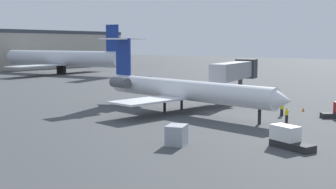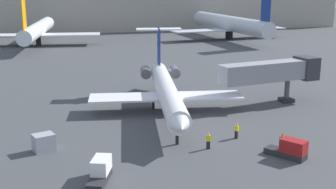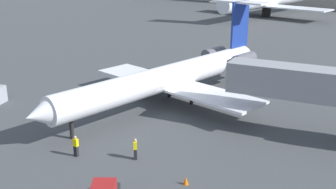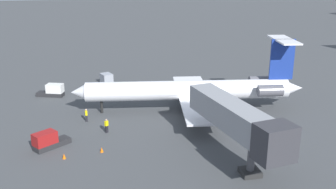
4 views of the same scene
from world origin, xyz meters
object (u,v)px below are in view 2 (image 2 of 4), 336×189
object	(u,v)px
baggage_tug_trailing	(290,150)
parked_airliner_west_end	(38,30)
regional_jet	(166,89)
baggage_tug_lead	(100,171)
ground_crew_loader	(236,131)
ground_crew_marshaller	(208,141)
traffic_cone_mid	(283,135)
parked_airliner_west_mid	(230,24)
cargo_container_uld	(44,143)
traffic_cone_near	(307,146)
jet_bridge	(276,71)

from	to	relation	value
baggage_tug_trailing	parked_airliner_west_end	world-z (taller)	parked_airliner_west_end
regional_jet	baggage_tug_lead	size ratio (longest dim) A/B	7.34
ground_crew_loader	baggage_tug_lead	size ratio (longest dim) A/B	0.40
ground_crew_marshaller	parked_airliner_west_end	size ratio (longest dim) A/B	0.04
traffic_cone_mid	parked_airliner_west_mid	distance (m)	84.24
cargo_container_uld	parked_airliner_west_mid	distance (m)	93.25
traffic_cone_near	parked_airliner_west_end	world-z (taller)	parked_airliner_west_end
ground_crew_marshaller	traffic_cone_mid	xyz separation A→B (m)	(9.11, 1.48, -0.58)
regional_jet	ground_crew_loader	distance (m)	13.31
traffic_cone_near	baggage_tug_trailing	bearing A→B (deg)	-148.79
parked_airliner_west_mid	parked_airliner_west_end	bearing A→B (deg)	-179.46
baggage_tug_lead	cargo_container_uld	bearing A→B (deg)	120.74
jet_bridge	ground_crew_marshaller	world-z (taller)	jet_bridge
ground_crew_marshaller	parked_airliner_west_end	bearing A→B (deg)	103.58
parked_airliner_west_mid	traffic_cone_mid	bearing A→B (deg)	-107.18
baggage_tug_lead	parked_airliner_west_mid	xyz separation A→B (m)	(45.36, 86.72, 3.63)
ground_crew_loader	parked_airliner_west_end	bearing A→B (deg)	106.66
ground_crew_marshaller	ground_crew_loader	world-z (taller)	same
ground_crew_marshaller	parked_airliner_west_end	world-z (taller)	parked_airliner_west_end
parked_airliner_west_mid	traffic_cone_near	bearing A→B (deg)	-105.99
jet_bridge	baggage_tug_trailing	distance (m)	20.43
ground_crew_marshaller	baggage_tug_trailing	xyz separation A→B (m)	(6.96, -4.08, -0.02)
baggage_tug_trailing	ground_crew_loader	bearing A→B (deg)	114.93
traffic_cone_mid	parked_airliner_west_end	world-z (taller)	parked_airliner_west_end
ground_crew_loader	parked_airliner_west_end	distance (m)	82.60
traffic_cone_near	traffic_cone_mid	bearing A→B (deg)	100.73
traffic_cone_mid	cargo_container_uld	bearing A→B (deg)	175.66
ground_crew_loader	traffic_cone_mid	distance (m)	5.21
ground_crew_marshaller	jet_bridge	bearing A→B (deg)	44.87
baggage_tug_trailing	traffic_cone_near	size ratio (longest dim) A/B	7.38
cargo_container_uld	parked_airliner_west_end	size ratio (longest dim) A/B	0.06
ground_crew_loader	traffic_cone_near	distance (m)	7.47
jet_bridge	ground_crew_loader	xyz separation A→B (m)	(-10.58, -12.22, -3.69)
ground_crew_marshaller	traffic_cone_near	bearing A→B (deg)	-13.35
traffic_cone_near	parked_airliner_west_end	size ratio (longest dim) A/B	0.01
jet_bridge	parked_airliner_west_mid	world-z (taller)	parked_airliner_west_mid
jet_bridge	cargo_container_uld	size ratio (longest dim) A/B	6.19
regional_jet	ground_crew_marshaller	size ratio (longest dim) A/B	18.41
regional_jet	traffic_cone_near	size ratio (longest dim) A/B	56.57
jet_bridge	ground_crew_loader	world-z (taller)	jet_bridge
ground_crew_loader	baggage_tug_trailing	bearing A→B (deg)	-65.07
parked_airliner_west_end	regional_jet	bearing A→B (deg)	-74.44
traffic_cone_mid	ground_crew_loader	bearing A→B (deg)	171.01
baggage_tug_lead	traffic_cone_near	bearing A→B (deg)	6.77
cargo_container_uld	baggage_tug_lead	bearing A→B (deg)	-59.26
ground_crew_marshaller	cargo_container_uld	bearing A→B (deg)	168.18
baggage_tug_lead	traffic_cone_mid	bearing A→B (deg)	17.18
regional_jet	ground_crew_loader	world-z (taller)	regional_jet
regional_jet	cargo_container_uld	bearing A→B (deg)	-144.22
jet_bridge	regional_jet	bearing A→B (deg)	-179.69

